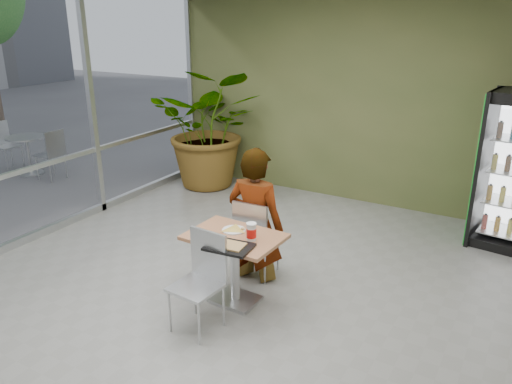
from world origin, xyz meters
TOP-DOWN VIEW (x-y plane):
  - ground at (0.00, 0.00)m, footprint 7.00×7.00m
  - room_envelope at (0.00, 0.00)m, footprint 6.00×7.00m
  - storefront_frame at (-3.00, 0.00)m, footprint 0.10×7.00m
  - dining_table at (0.12, 0.00)m, footprint 0.95×0.68m
  - chair_far at (0.03, 0.53)m, footprint 0.43×0.44m
  - chair_near at (0.07, -0.48)m, footprint 0.45×0.45m
  - seated_woman at (0.03, 0.58)m, footprint 0.69×0.47m
  - pizza_plate at (0.06, 0.10)m, footprint 0.33×0.27m
  - soda_cup at (0.32, -0.01)m, footprint 0.10×0.10m
  - napkin_stack at (-0.09, -0.23)m, footprint 0.18×0.18m
  - cafeteria_tray at (0.23, -0.27)m, footprint 0.46×0.35m
  - potted_plant at (-2.21, 2.98)m, footprint 2.24×2.09m

SIDE VIEW (x-z plane):
  - ground at x=0.00m, z-range 0.00..0.00m
  - dining_table at x=0.12m, z-range 0.16..0.91m
  - chair_far at x=0.03m, z-range 0.08..1.00m
  - chair_near at x=0.07m, z-range 0.08..1.02m
  - seated_woman at x=0.03m, z-range -0.30..1.50m
  - napkin_stack at x=-0.09m, z-range 0.75..0.77m
  - cafeteria_tray at x=0.23m, z-range 0.75..0.77m
  - pizza_plate at x=0.06m, z-range 0.75..0.78m
  - soda_cup at x=0.32m, z-range 0.75..0.92m
  - potted_plant at x=-2.21m, z-range 0.00..2.01m
  - room_envelope at x=0.00m, z-range 0.00..3.20m
  - storefront_frame at x=-3.00m, z-range 0.00..3.20m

